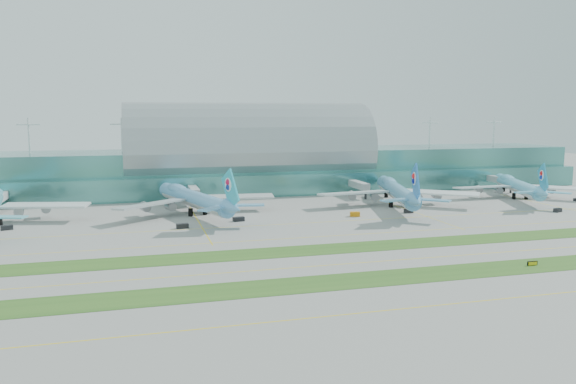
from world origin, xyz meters
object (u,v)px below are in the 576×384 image
object	(u,v)px
airliner_b	(193,198)
taxiway_sign_east	(532,263)
airliner_c	(396,190)
terminal	(249,162)
airliner_d	(518,185)

from	to	relation	value
airliner_b	taxiway_sign_east	world-z (taller)	airliner_b
airliner_c	taxiway_sign_east	world-z (taller)	airliner_c
terminal	taxiway_sign_east	world-z (taller)	terminal
terminal	airliner_c	xyz separation A→B (m)	(49.50, -62.96, -7.83)
airliner_c	terminal	bearing A→B (deg)	143.12
terminal	airliner_b	world-z (taller)	terminal
terminal	taxiway_sign_east	xyz separation A→B (m)	(41.05, -156.77, -13.64)
airliner_b	airliner_c	world-z (taller)	airliner_c
airliner_b	airliner_d	bearing A→B (deg)	-15.90
airliner_b	airliner_d	xyz separation A→B (m)	(145.73, 2.21, -0.46)
airliner_d	taxiway_sign_east	distance (m)	122.05
taxiway_sign_east	terminal	bearing A→B (deg)	107.84
airliner_b	airliner_c	bearing A→B (deg)	-18.88
airliner_b	terminal	bearing A→B (deg)	43.91
terminal	airliner_d	bearing A→B (deg)	-27.23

